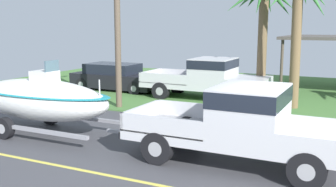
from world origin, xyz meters
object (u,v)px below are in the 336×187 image
Objects in this scene: boat_on_trailer at (39,99)px; palm_tree_near_left at (297,3)px; parked_pickup_background at (213,77)px; pickup_truck_towing at (248,122)px; palm_tree_near_right at (263,9)px; utility_pole at (117,14)px; parked_sedan_near at (116,77)px.

boat_on_trailer is 1.12× the size of palm_tree_near_left.
pickup_truck_towing is at bearing -64.33° from parked_pickup_background.
parked_pickup_background is at bearing -153.11° from palm_tree_near_right.
utility_pole is (-6.44, 4.28, 2.69)m from pickup_truck_towing.
boat_on_trailer is (-6.57, -0.00, 0.02)m from pickup_truck_towing.
palm_tree_near_left is (-0.09, 7.03, 3.11)m from pickup_truck_towing.
utility_pole reaches higher than pickup_truck_towing.
pickup_truck_towing is 8.19m from utility_pole.
parked_pickup_background is at bearing 68.90° from boat_on_trailer.
boat_on_trailer is 8.36m from parked_sedan_near.
parked_sedan_near is (-5.40, 0.39, -0.37)m from parked_pickup_background.
palm_tree_near_right is (1.91, 0.97, 2.95)m from parked_pickup_background.
palm_tree_near_right reaches higher than boat_on_trailer.
pickup_truck_towing is 1.00× the size of palm_tree_near_right.
pickup_truck_towing is 1.19× the size of parked_sedan_near.
palm_tree_near_left is (6.48, 7.03, 3.09)m from boat_on_trailer.
palm_tree_near_right reaches higher than pickup_truck_towing.
palm_tree_near_right reaches higher than parked_pickup_background.
boat_on_trailer reaches higher than parked_pickup_background.
utility_pole is at bearing -137.80° from palm_tree_near_right.
pickup_truck_towing is 0.93× the size of parked_pickup_background.
palm_tree_near_right is (-1.64, 1.52, -0.16)m from palm_tree_near_left.
utility_pole is (-6.36, -2.75, -0.42)m from palm_tree_near_left.
parked_sedan_near is 9.66m from palm_tree_near_left.
palm_tree_near_right is 0.76× the size of utility_pole.
parked_pickup_background is 1.27× the size of parked_sedan_near.
parked_pickup_background is 4.76m from palm_tree_near_left.
palm_tree_near_right is at bearing 26.89° from parked_pickup_background.
boat_on_trailer is 0.86× the size of utility_pole.
boat_on_trailer reaches higher than parked_sedan_near.
palm_tree_near_right is at bearing 137.29° from palm_tree_near_left.
parked_pickup_background is 1.06× the size of palm_tree_near_left.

